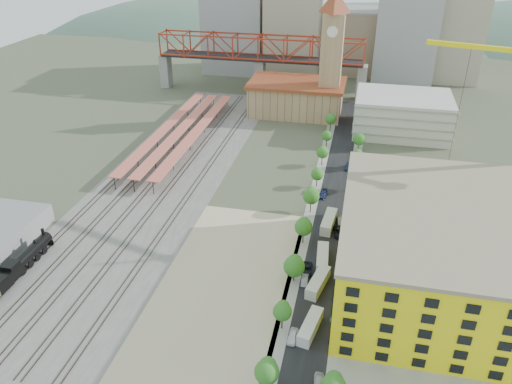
% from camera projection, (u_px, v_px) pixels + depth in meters
% --- Properties ---
extents(ground, '(400.00, 400.00, 0.00)m').
position_uv_depth(ground, '(269.00, 217.00, 133.57)').
color(ground, '#474C38').
rests_on(ground, ground).
extents(ballast_strip, '(36.00, 165.00, 0.06)m').
position_uv_depth(ballast_strip, '(167.00, 175.00, 155.33)').
color(ballast_strip, '#605E59').
rests_on(ballast_strip, ground).
extents(dirt_lot, '(28.00, 67.00, 0.06)m').
position_uv_depth(dirt_lot, '(222.00, 290.00, 107.39)').
color(dirt_lot, tan).
rests_on(dirt_lot, ground).
extents(street_asphalt, '(12.00, 170.00, 0.06)m').
position_uv_depth(street_asphalt, '(334.00, 196.00, 143.34)').
color(street_asphalt, black).
rests_on(street_asphalt, ground).
extents(sidewalk_west, '(3.00, 170.00, 0.04)m').
position_uv_depth(sidewalk_west, '(314.00, 194.00, 144.39)').
color(sidewalk_west, gray).
rests_on(sidewalk_west, ground).
extents(sidewalk_east, '(3.00, 170.00, 0.04)m').
position_uv_depth(sidewalk_east, '(353.00, 198.00, 142.30)').
color(sidewalk_east, gray).
rests_on(sidewalk_east, ground).
extents(construction_pad, '(50.00, 90.00, 0.06)m').
position_uv_depth(construction_pad, '(455.00, 288.00, 107.93)').
color(construction_pad, gray).
rests_on(construction_pad, ground).
extents(rail_tracks, '(26.56, 160.00, 0.18)m').
position_uv_depth(rail_tracks, '(161.00, 174.00, 155.61)').
color(rail_tracks, '#382B23').
rests_on(rail_tracks, ground).
extents(platform_canopies, '(16.00, 80.00, 4.12)m').
position_uv_depth(platform_canopies, '(181.00, 129.00, 177.86)').
color(platform_canopies, '#CC624E').
rests_on(platform_canopies, ground).
extents(station_hall, '(38.00, 24.00, 13.10)m').
position_uv_depth(station_hall, '(296.00, 97.00, 201.36)').
color(station_hall, tan).
rests_on(station_hall, ground).
extents(clock_tower, '(12.00, 12.00, 52.00)m').
position_uv_depth(clock_tower, '(332.00, 44.00, 186.53)').
color(clock_tower, tan).
rests_on(clock_tower, ground).
extents(parking_garage, '(34.00, 26.00, 14.00)m').
position_uv_depth(parking_garage, '(402.00, 114.00, 183.17)').
color(parking_garage, silver).
rests_on(parking_garage, ground).
extents(truss_bridge, '(94.00, 9.60, 25.60)m').
position_uv_depth(truss_bridge, '(260.00, 51.00, 218.91)').
color(truss_bridge, gray).
rests_on(truss_bridge, ground).
extents(construction_building, '(44.60, 50.60, 18.80)m').
position_uv_depth(construction_building, '(448.00, 251.00, 103.97)').
color(construction_building, yellow).
rests_on(construction_building, ground).
extents(street_trees, '(15.40, 124.40, 8.00)m').
position_uv_depth(street_trees, '(330.00, 214.00, 134.81)').
color(street_trees, '#28681F').
rests_on(street_trees, ground).
extents(skyline, '(133.00, 46.00, 60.00)m').
position_uv_depth(skyline, '(341.00, 29.00, 242.73)').
color(skyline, '#9EA0A3').
rests_on(skyline, ground).
extents(distant_hills, '(647.00, 264.00, 227.00)m').
position_uv_depth(distant_hills, '(390.00, 138.00, 385.62)').
color(distant_hills, '#4C6B59').
rests_on(distant_hills, ground).
extents(locomotive, '(3.06, 23.58, 5.90)m').
position_uv_depth(locomotive, '(22.00, 262.00, 112.35)').
color(locomotive, black).
rests_on(locomotive, ground).
extents(site_trailer_a, '(4.25, 9.71, 2.57)m').
position_uv_depth(site_trailer_a, '(310.00, 327.00, 96.04)').
color(site_trailer_a, silver).
rests_on(site_trailer_a, ground).
extents(site_trailer_b, '(4.70, 10.09, 2.67)m').
position_uv_depth(site_trailer_b, '(318.00, 283.00, 107.50)').
color(site_trailer_b, silver).
rests_on(site_trailer_b, ground).
extents(site_trailer_c, '(3.25, 10.01, 2.70)m').
position_uv_depth(site_trailer_c, '(322.00, 258.00, 115.25)').
color(site_trailer_c, silver).
rests_on(site_trailer_c, ground).
extents(site_trailer_d, '(3.64, 10.56, 2.84)m').
position_uv_depth(site_trailer_d, '(329.00, 222.00, 128.76)').
color(site_trailer_d, silver).
rests_on(site_trailer_d, ground).
extents(car_0, '(1.93, 4.43, 1.49)m').
position_uv_depth(car_0, '(293.00, 337.00, 94.47)').
color(car_0, white).
rests_on(car_0, ground).
extents(car_1, '(1.51, 4.03, 1.31)m').
position_uv_depth(car_1, '(305.00, 280.00, 109.20)').
color(car_1, gray).
rests_on(car_1, ground).
extents(car_2, '(2.84, 5.35, 1.43)m').
position_uv_depth(car_2, '(307.00, 269.00, 112.60)').
color(car_2, black).
rests_on(car_2, ground).
extents(car_3, '(2.65, 5.15, 1.43)m').
position_uv_depth(car_3, '(323.00, 194.00, 143.01)').
color(car_3, navy).
rests_on(car_3, ground).
extents(car_4, '(2.02, 4.59, 1.54)m').
position_uv_depth(car_4, '(319.00, 384.00, 84.92)').
color(car_4, beige).
rests_on(car_4, ground).
extents(car_5, '(2.36, 5.06, 1.60)m').
position_uv_depth(car_5, '(341.00, 221.00, 130.23)').
color(car_5, gray).
rests_on(car_5, ground).
extents(car_6, '(3.48, 5.95, 1.55)m').
position_uv_depth(car_6, '(339.00, 232.00, 125.70)').
color(car_6, black).
rests_on(car_6, ground).
extents(car_7, '(2.27, 4.81, 1.36)m').
position_uv_depth(car_7, '(348.00, 167.00, 158.81)').
color(car_7, navy).
rests_on(car_7, ground).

